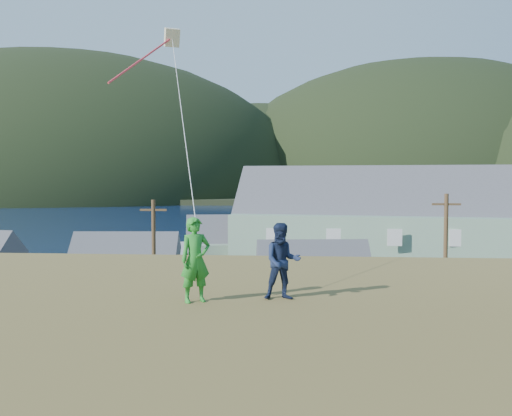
# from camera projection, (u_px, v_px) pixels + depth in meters

# --- Properties ---
(ground) EXTENTS (900.00, 900.00, 0.00)m
(ground) POSITION_uv_depth(u_px,v_px,m) (217.00, 352.00, 32.13)
(ground) COLOR #0A1638
(ground) RESTS_ON ground
(grass_strip) EXTENTS (110.00, 8.00, 0.10)m
(grass_strip) POSITION_uv_depth(u_px,v_px,m) (212.00, 362.00, 30.14)
(grass_strip) COLOR #4C3D19
(grass_strip) RESTS_ON ground
(waterfront_lot) EXTENTS (72.00, 36.00, 0.12)m
(waterfront_lot) POSITION_uv_depth(u_px,v_px,m) (246.00, 291.00, 49.05)
(waterfront_lot) COLOR #28282B
(waterfront_lot) RESTS_ON ground
(wharf) EXTENTS (26.00, 14.00, 0.90)m
(wharf) POSITION_uv_depth(u_px,v_px,m) (217.00, 252.00, 72.40)
(wharf) COLOR gray
(wharf) RESTS_ON ground
(far_shore) EXTENTS (900.00, 320.00, 2.00)m
(far_shore) POSITION_uv_depth(u_px,v_px,m) (294.00, 192.00, 360.60)
(far_shore) COLOR black
(far_shore) RESTS_ON ground
(far_hills) EXTENTS (760.00, 265.00, 143.00)m
(far_hills) POSITION_uv_depth(u_px,v_px,m) (358.00, 193.00, 307.34)
(far_hills) COLOR black
(far_hills) RESTS_ON ground
(lodge) EXTENTS (38.89, 16.38, 13.26)m
(lodge) POSITION_uv_depth(u_px,v_px,m) (441.00, 230.00, 51.78)
(lodge) COLOR gray
(lodge) RESTS_ON waterfront_lot
(shed_palegreen_near) EXTENTS (9.19, 6.16, 6.38)m
(shed_palegreen_near) POSITION_uv_depth(u_px,v_px,m) (124.00, 268.00, 46.92)
(shed_palegreen_near) COLOR gray
(shed_palegreen_near) RESTS_ON waterfront_lot
(shed_white) EXTENTS (8.62, 6.25, 6.43)m
(shed_white) POSITION_uv_depth(u_px,v_px,m) (314.00, 281.00, 40.44)
(shed_white) COLOR beige
(shed_white) RESTS_ON waterfront_lot
(shed_palegreen_far) EXTENTS (11.88, 7.99, 7.40)m
(shed_palegreen_far) POSITION_uv_depth(u_px,v_px,m) (242.00, 248.00, 56.85)
(shed_palegreen_far) COLOR slate
(shed_palegreen_far) RESTS_ON waterfront_lot
(utility_poles) EXTENTS (30.19, 0.24, 8.80)m
(utility_poles) POSITION_uv_depth(u_px,v_px,m) (178.00, 269.00, 33.60)
(utility_poles) COLOR #47331E
(utility_poles) RESTS_ON waterfront_lot
(parked_cars) EXTENTS (23.91, 13.02, 1.50)m
(parked_cars) POSITION_uv_depth(u_px,v_px,m) (168.00, 274.00, 53.08)
(parked_cars) COLOR silver
(parked_cars) RESTS_ON waterfront_lot
(kite_flyer_green) EXTENTS (0.77, 0.70, 1.78)m
(kite_flyer_green) POSITION_uv_depth(u_px,v_px,m) (195.00, 260.00, 11.87)
(kite_flyer_green) COLOR #238327
(kite_flyer_green) RESTS_ON hillside
(kite_flyer_navy) EXTENTS (0.89, 0.74, 1.64)m
(kite_flyer_navy) POSITION_uv_depth(u_px,v_px,m) (282.00, 261.00, 12.13)
(kite_flyer_navy) COLOR #17223F
(kite_flyer_navy) RESTS_ON hillside
(kite_rig) EXTENTS (1.56, 3.34, 8.22)m
(kite_rig) POSITION_uv_depth(u_px,v_px,m) (168.00, 42.00, 17.50)
(kite_rig) COLOR beige
(kite_rig) RESTS_ON ground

